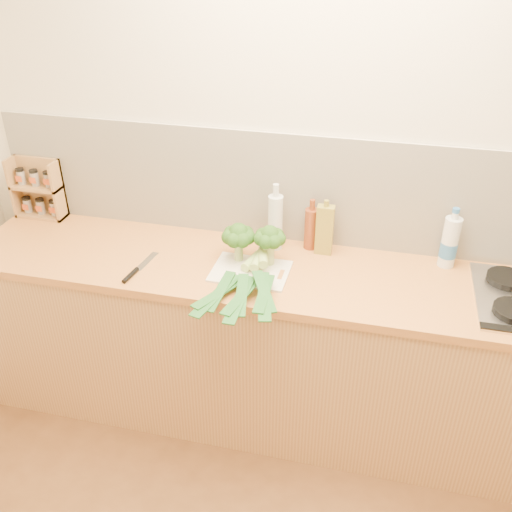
% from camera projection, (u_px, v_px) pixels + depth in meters
% --- Properties ---
extents(room_shell, '(3.50, 3.50, 3.50)m').
position_uv_depth(room_shell, '(317.00, 192.00, 2.66)').
color(room_shell, beige).
rests_on(room_shell, ground).
extents(counter, '(3.20, 0.62, 0.90)m').
position_uv_depth(counter, '(300.00, 350.00, 2.80)').
color(counter, '#B4864B').
rests_on(counter, ground).
extents(chopping_board, '(0.35, 0.26, 0.01)m').
position_uv_depth(chopping_board, '(251.00, 271.00, 2.57)').
color(chopping_board, white).
rests_on(chopping_board, counter).
extents(broccoli_left, '(0.15, 0.15, 0.19)m').
position_uv_depth(broccoli_left, '(238.00, 236.00, 2.58)').
color(broccoli_left, '#9CB167').
rests_on(broccoli_left, chopping_board).
extents(broccoli_right, '(0.14, 0.15, 0.19)m').
position_uv_depth(broccoli_right, '(270.00, 238.00, 2.55)').
color(broccoli_right, '#9CB167').
rests_on(broccoli_right, chopping_board).
extents(leek_front, '(0.22, 0.64, 0.04)m').
position_uv_depth(leek_front, '(243.00, 269.00, 2.53)').
color(leek_front, white).
rests_on(leek_front, chopping_board).
extents(leek_mid, '(0.10, 0.66, 0.04)m').
position_uv_depth(leek_mid, '(254.00, 269.00, 2.49)').
color(leek_mid, white).
rests_on(leek_mid, chopping_board).
extents(leek_back, '(0.20, 0.63, 0.04)m').
position_uv_depth(leek_back, '(263.00, 267.00, 2.48)').
color(leek_back, white).
rests_on(leek_back, chopping_board).
extents(chefs_knife, '(0.06, 0.28, 0.02)m').
position_uv_depth(chefs_knife, '(135.00, 272.00, 2.56)').
color(chefs_knife, silver).
rests_on(chefs_knife, counter).
extents(spice_rack, '(0.26, 0.11, 0.32)m').
position_uv_depth(spice_rack, '(39.00, 191.00, 2.98)').
color(spice_rack, '#A17545').
rests_on(spice_rack, counter).
extents(oil_tin, '(0.08, 0.05, 0.27)m').
position_uv_depth(oil_tin, '(325.00, 229.00, 2.65)').
color(oil_tin, olive).
rests_on(oil_tin, counter).
extents(glass_bottle, '(0.07, 0.07, 0.33)m').
position_uv_depth(glass_bottle, '(275.00, 221.00, 2.69)').
color(glass_bottle, silver).
rests_on(glass_bottle, counter).
extents(amber_bottle, '(0.06, 0.06, 0.25)m').
position_uv_depth(amber_bottle, '(311.00, 228.00, 2.70)').
color(amber_bottle, brown).
rests_on(amber_bottle, counter).
extents(water_bottle, '(0.08, 0.08, 0.27)m').
position_uv_depth(water_bottle, '(449.00, 244.00, 2.56)').
color(water_bottle, silver).
rests_on(water_bottle, counter).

